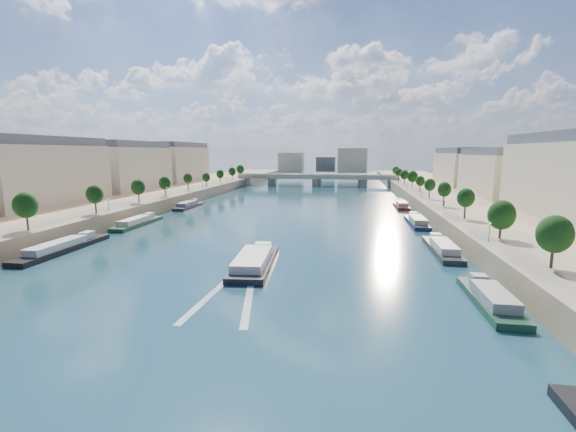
% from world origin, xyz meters
% --- Properties ---
extents(ground, '(700.00, 700.00, 0.00)m').
position_xyz_m(ground, '(0.00, 100.00, 0.00)').
color(ground, '#0C3038').
rests_on(ground, ground).
extents(quay_left, '(44.00, 520.00, 5.00)m').
position_xyz_m(quay_left, '(-72.00, 100.00, 2.50)').
color(quay_left, '#9E8460').
rests_on(quay_left, ground).
extents(quay_right, '(44.00, 520.00, 5.00)m').
position_xyz_m(quay_right, '(72.00, 100.00, 2.50)').
color(quay_right, '#9E8460').
rests_on(quay_right, ground).
extents(pave_left, '(14.00, 520.00, 0.10)m').
position_xyz_m(pave_left, '(-57.00, 100.00, 5.05)').
color(pave_left, gray).
rests_on(pave_left, quay_left).
extents(pave_right, '(14.00, 520.00, 0.10)m').
position_xyz_m(pave_right, '(57.00, 100.00, 5.05)').
color(pave_right, gray).
rests_on(pave_right, quay_right).
extents(trees_left, '(4.80, 268.80, 8.26)m').
position_xyz_m(trees_left, '(-55.00, 102.00, 10.48)').
color(trees_left, '#382B1E').
rests_on(trees_left, ground).
extents(trees_right, '(4.80, 268.80, 8.26)m').
position_xyz_m(trees_right, '(55.00, 110.00, 10.48)').
color(trees_right, '#382B1E').
rests_on(trees_right, ground).
extents(lamps_left, '(0.36, 200.36, 4.28)m').
position_xyz_m(lamps_left, '(-52.50, 90.00, 7.78)').
color(lamps_left, black).
rests_on(lamps_left, ground).
extents(lamps_right, '(0.36, 200.36, 4.28)m').
position_xyz_m(lamps_right, '(52.50, 105.00, 7.78)').
color(lamps_right, black).
rests_on(lamps_right, ground).
extents(buildings_left, '(16.00, 226.00, 23.20)m').
position_xyz_m(buildings_left, '(-85.00, 112.00, 16.45)').
color(buildings_left, beige).
rests_on(buildings_left, ground).
extents(buildings_right, '(16.00, 226.00, 23.20)m').
position_xyz_m(buildings_right, '(85.00, 112.00, 16.45)').
color(buildings_right, beige).
rests_on(buildings_right, ground).
extents(skyline, '(79.00, 42.00, 22.00)m').
position_xyz_m(skyline, '(3.19, 319.52, 14.66)').
color(skyline, beige).
rests_on(skyline, ground).
extents(bridge, '(112.00, 12.00, 8.15)m').
position_xyz_m(bridge, '(0.00, 231.28, 5.08)').
color(bridge, '#C1B79E').
rests_on(bridge, ground).
extents(tour_barge, '(9.34, 26.42, 3.65)m').
position_xyz_m(tour_barge, '(3.48, 36.40, 0.94)').
color(tour_barge, black).
rests_on(tour_barge, ground).
extents(wake, '(10.75, 26.03, 0.04)m').
position_xyz_m(wake, '(3.48, 19.76, 0.02)').
color(wake, silver).
rests_on(wake, ground).
extents(moored_barges_left, '(5.00, 159.02, 3.60)m').
position_xyz_m(moored_barges_left, '(-45.50, 42.31, 0.84)').
color(moored_barges_left, '#1C1E3F').
rests_on(moored_barges_left, ground).
extents(moored_barges_right, '(5.00, 167.38, 3.60)m').
position_xyz_m(moored_barges_right, '(45.50, 56.37, 0.84)').
color(moored_barges_right, black).
rests_on(moored_barges_right, ground).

